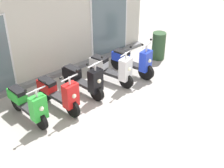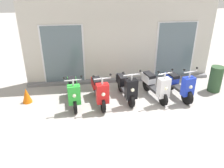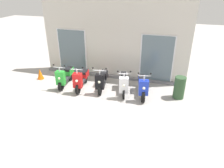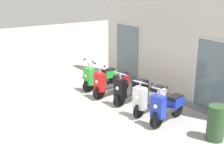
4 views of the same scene
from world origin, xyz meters
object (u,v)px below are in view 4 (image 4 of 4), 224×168
(scooter_blue, at_px, (167,107))
(traffic_cone, at_px, (86,72))
(scooter_green, at_px, (100,77))
(scooter_black, at_px, (130,89))
(scooter_white, at_px, (149,98))
(scooter_red, at_px, (111,83))
(trash_bin, at_px, (216,123))

(scooter_blue, distance_m, traffic_cone, 5.17)
(scooter_green, relative_size, scooter_black, 1.01)
(scooter_green, distance_m, scooter_white, 2.77)
(scooter_green, distance_m, scooter_red, 0.85)
(trash_bin, distance_m, traffic_cone, 6.65)
(scooter_white, height_order, traffic_cone, scooter_white)
(scooter_red, relative_size, traffic_cone, 3.14)
(scooter_green, xyz_separation_m, scooter_black, (1.77, 0.10, -0.00))
(scooter_black, relative_size, traffic_cone, 2.99)
(traffic_cone, bearing_deg, scooter_green, -10.82)
(scooter_green, distance_m, traffic_cone, 1.61)
(scooter_blue, xyz_separation_m, traffic_cone, (-5.16, 0.28, -0.21))
(trash_bin, bearing_deg, scooter_blue, -169.40)
(scooter_blue, bearing_deg, scooter_green, -179.74)
(scooter_black, relative_size, scooter_blue, 1.00)
(scooter_green, bearing_deg, trash_bin, 3.31)
(scooter_red, distance_m, scooter_black, 0.94)
(scooter_white, relative_size, traffic_cone, 2.96)
(scooter_green, relative_size, scooter_red, 0.96)
(scooter_green, bearing_deg, scooter_blue, 0.26)
(scooter_green, bearing_deg, scooter_white, 0.82)
(trash_bin, bearing_deg, scooter_white, -173.71)
(scooter_red, xyz_separation_m, traffic_cone, (-2.41, 0.37, -0.22))
(scooter_white, xyz_separation_m, traffic_cone, (-4.34, 0.26, -0.24))
(scooter_black, distance_m, scooter_blue, 1.83)
(scooter_green, distance_m, scooter_black, 1.77)
(scooter_black, height_order, trash_bin, scooter_black)
(scooter_black, height_order, scooter_white, scooter_white)
(scooter_black, bearing_deg, scooter_red, -169.57)
(scooter_green, xyz_separation_m, scooter_white, (2.77, 0.04, 0.03))
(scooter_red, xyz_separation_m, scooter_black, (0.92, 0.17, -0.01))
(scooter_blue, bearing_deg, trash_bin, 10.60)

